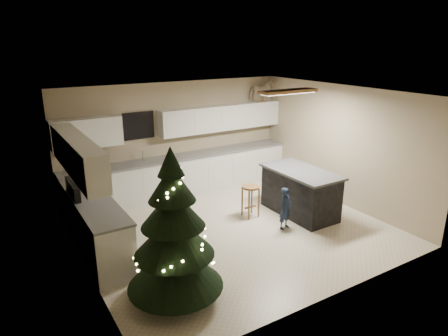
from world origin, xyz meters
The scene contains 8 objects.
ground_plane centered at (0.00, 0.00, 0.00)m, with size 5.50×5.50×0.00m, color beige.
room_shell centered at (0.02, 0.00, 1.75)m, with size 5.52×5.02×2.61m.
cabinetry centered at (-0.91, 1.65, 0.76)m, with size 5.50×3.20×2.00m.
island centered at (1.59, -0.08, 0.48)m, with size 0.90×1.70×0.95m.
bar_stool centered at (0.63, 0.34, 0.50)m, with size 0.35×0.35×0.66m.
christmas_tree centered at (-1.85, -1.37, 0.91)m, with size 1.39×1.34×2.22m.
toddler centered at (0.88, -0.46, 0.41)m, with size 0.30×0.20×0.83m, color #161D32.
rocking_horse centered at (2.30, 2.32, 2.27)m, with size 0.61×0.31×0.52m.
Camera 1 is at (-3.80, -5.85, 3.48)m, focal length 32.00 mm.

